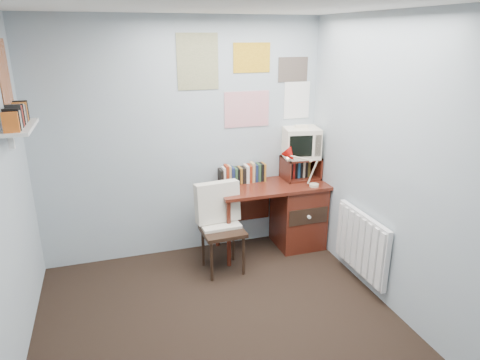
# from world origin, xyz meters

# --- Properties ---
(ground) EXTENTS (3.50, 3.50, 0.00)m
(ground) POSITION_xyz_m (0.00, 0.00, 0.00)
(ground) COLOR black
(ground) RESTS_ON ground
(back_wall) EXTENTS (3.00, 0.02, 2.50)m
(back_wall) POSITION_xyz_m (0.00, 1.75, 1.25)
(back_wall) COLOR #A0B2B7
(back_wall) RESTS_ON ground
(right_wall) EXTENTS (0.02, 3.50, 2.50)m
(right_wall) POSITION_xyz_m (1.50, 0.00, 1.25)
(right_wall) COLOR #A0B2B7
(right_wall) RESTS_ON ground
(ceiling) EXTENTS (3.00, 3.50, 0.02)m
(ceiling) POSITION_xyz_m (0.00, 0.00, 2.50)
(ceiling) COLOR white
(ceiling) RESTS_ON back_wall
(desk) EXTENTS (1.20, 0.55, 0.76)m
(desk) POSITION_xyz_m (1.17, 1.48, 0.41)
(desk) COLOR #581F14
(desk) RESTS_ON ground
(desk_chair) EXTENTS (0.47, 0.45, 0.88)m
(desk_chair) POSITION_xyz_m (0.26, 1.18, 0.44)
(desk_chair) COLOR black
(desk_chair) RESTS_ON ground
(desk_lamp) EXTENTS (0.30, 0.27, 0.37)m
(desk_lamp) POSITION_xyz_m (1.31, 1.30, 0.94)
(desk_lamp) COLOR red
(desk_lamp) RESTS_ON desk
(tv_riser) EXTENTS (0.40, 0.30, 0.25)m
(tv_riser) POSITION_xyz_m (1.29, 1.59, 0.89)
(tv_riser) COLOR #581F14
(tv_riser) RESTS_ON desk
(crt_tv) EXTENTS (0.43, 0.41, 0.36)m
(crt_tv) POSITION_xyz_m (1.29, 1.61, 1.19)
(crt_tv) COLOR #EDE1C6
(crt_tv) RESTS_ON tv_riser
(book_row) EXTENTS (0.60, 0.14, 0.22)m
(book_row) POSITION_xyz_m (0.66, 1.66, 0.87)
(book_row) COLOR #581F14
(book_row) RESTS_ON desk
(radiator) EXTENTS (0.09, 0.80, 0.60)m
(radiator) POSITION_xyz_m (1.46, 0.55, 0.42)
(radiator) COLOR white
(radiator) RESTS_ON right_wall
(wall_shelf) EXTENTS (0.20, 0.62, 0.24)m
(wall_shelf) POSITION_xyz_m (-1.40, 1.10, 1.62)
(wall_shelf) COLOR white
(wall_shelf) RESTS_ON left_wall
(posters_back) EXTENTS (1.20, 0.01, 0.90)m
(posters_back) POSITION_xyz_m (0.70, 1.74, 1.85)
(posters_back) COLOR white
(posters_back) RESTS_ON back_wall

